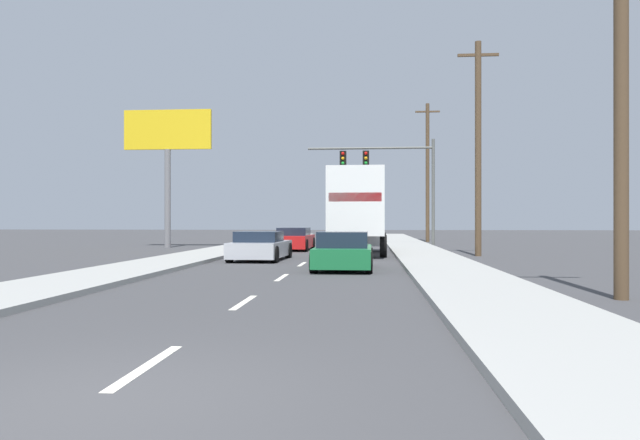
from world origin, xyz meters
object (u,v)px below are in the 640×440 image
(utility_pole_mid, at_px, (478,146))
(utility_pole_far, at_px, (428,171))
(utility_pole_near, at_px, (621,73))
(roadside_billboard, at_px, (168,146))
(car_green, at_px, (344,252))
(box_truck, at_px, (359,208))
(traffic_signal_mast, at_px, (380,167))
(car_red, at_px, (294,240))
(car_silver, at_px, (260,247))

(utility_pole_mid, bearing_deg, utility_pole_far, 91.53)
(utility_pole_near, bearing_deg, roadside_billboard, 128.00)
(car_green, relative_size, roadside_billboard, 0.50)
(car_green, xyz_separation_m, roadside_billboard, (-10.92, 14.60, 5.40))
(utility_pole_mid, height_order, roadside_billboard, utility_pole_mid)
(box_truck, relative_size, roadside_billboard, 0.96)
(box_truck, bearing_deg, utility_pole_mid, -7.27)
(traffic_signal_mast, height_order, utility_pole_near, utility_pole_near)
(car_red, relative_size, utility_pole_mid, 0.43)
(car_red, relative_size, car_green, 1.01)
(car_silver, distance_m, roadside_billboard, 13.90)
(utility_pole_mid, bearing_deg, box_truck, 172.73)
(traffic_signal_mast, relative_size, utility_pole_mid, 0.82)
(car_red, distance_m, traffic_signal_mast, 8.40)
(car_silver, xyz_separation_m, roadside_billboard, (-7.42, 10.43, 5.42))
(car_silver, height_order, car_green, car_green)
(roadside_billboard, bearing_deg, car_silver, -54.55)
(utility_pole_near, height_order, utility_pole_far, utility_pole_far)
(car_red, height_order, utility_pole_far, utility_pole_far)
(utility_pole_far, bearing_deg, utility_pole_mid, -88.47)
(traffic_signal_mast, bearing_deg, car_green, -95.02)
(car_silver, height_order, roadside_billboard, roadside_billboard)
(utility_pole_far, bearing_deg, car_green, -101.63)
(utility_pole_far, bearing_deg, utility_pole_near, -88.86)
(car_red, xyz_separation_m, box_truck, (3.50, -3.91, 1.58))
(car_red, bearing_deg, box_truck, -48.13)
(utility_pole_far, xyz_separation_m, roadside_billboard, (-16.12, -10.64, 0.67))
(car_silver, bearing_deg, utility_pole_far, 67.58)
(box_truck, xyz_separation_m, car_green, (-0.35, -8.27, -1.59))
(box_truck, relative_size, car_green, 1.91)
(car_silver, height_order, utility_pole_near, utility_pole_near)
(car_red, distance_m, box_truck, 5.48)
(traffic_signal_mast, relative_size, utility_pole_near, 0.89)
(car_silver, xyz_separation_m, car_green, (3.50, -4.17, 0.02))
(utility_pole_near, bearing_deg, utility_pole_mid, 90.67)
(box_truck, height_order, utility_pole_far, utility_pole_far)
(car_silver, xyz_separation_m, box_truck, (3.85, 4.09, 1.61))
(car_green, distance_m, traffic_signal_mast, 18.21)
(box_truck, xyz_separation_m, utility_pole_near, (5.48, -15.11, 2.38))
(traffic_signal_mast, relative_size, utility_pole_far, 0.76)
(car_silver, bearing_deg, car_green, -50.04)
(car_silver, height_order, box_truck, box_truck)
(car_silver, distance_m, utility_pole_far, 23.28)
(car_green, xyz_separation_m, traffic_signal_mast, (1.55, 17.61, 4.35))
(utility_pole_mid, xyz_separation_m, roadside_billboard, (-16.59, 7.01, 1.05))
(car_red, xyz_separation_m, utility_pole_near, (8.98, -19.02, 3.95))
(box_truck, relative_size, utility_pole_mid, 0.81)
(car_green, bearing_deg, roadside_billboard, 126.79)
(car_silver, relative_size, utility_pole_near, 0.47)
(box_truck, bearing_deg, roadside_billboard, 150.66)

